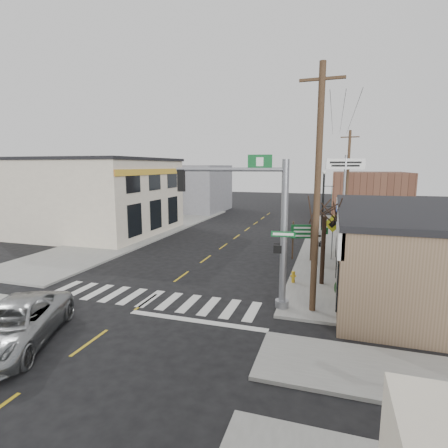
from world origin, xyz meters
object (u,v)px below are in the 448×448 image
(traffic_signal_pole, at_px, (266,218))
(bare_tree, at_px, (325,204))
(fire_hydrant, at_px, (293,276))
(dance_center_sign, at_px, (345,176))
(utility_pole_near, at_px, (317,189))
(utility_pole_far, at_px, (347,181))
(suv, at_px, (12,325))
(guide_sign, at_px, (302,235))
(lamp_post, at_px, (324,203))

(traffic_signal_pole, bearing_deg, bare_tree, 51.63)
(fire_hydrant, bearing_deg, dance_center_sign, 78.72)
(utility_pole_near, height_order, utility_pole_far, utility_pole_near)
(fire_hydrant, bearing_deg, utility_pole_far, 79.49)
(utility_pole_near, bearing_deg, utility_pole_far, 87.38)
(suv, bearing_deg, dance_center_sign, 42.01)
(dance_center_sign, relative_size, bare_tree, 1.31)
(guide_sign, distance_m, dance_center_sign, 9.86)
(suv, bearing_deg, utility_pole_far, 43.88)
(lamp_post, distance_m, dance_center_sign, 4.97)
(lamp_post, xyz_separation_m, utility_pole_far, (1.85, 7.03, 1.42))
(utility_pole_far, bearing_deg, lamp_post, -99.37)
(guide_sign, height_order, fire_hydrant, guide_sign)
(lamp_post, height_order, utility_pole_near, utility_pole_near)
(bare_tree, height_order, utility_pole_far, utility_pole_far)
(bare_tree, height_order, utility_pole_near, utility_pole_near)
(guide_sign, height_order, dance_center_sign, dance_center_sign)
(bare_tree, bearing_deg, fire_hydrant, -169.47)
(traffic_signal_pole, distance_m, guide_sign, 8.65)
(bare_tree, relative_size, utility_pole_far, 0.58)
(guide_sign, relative_size, bare_tree, 0.47)
(traffic_signal_pole, distance_m, bare_tree, 4.46)
(lamp_post, xyz_separation_m, bare_tree, (0.30, -8.96, 0.86))
(traffic_signal_pole, xyz_separation_m, dance_center_sign, (3.59, 17.05, 1.37))
(utility_pole_near, relative_size, utility_pole_far, 1.08)
(lamp_post, distance_m, bare_tree, 9.00)
(fire_hydrant, distance_m, bare_tree, 4.17)
(fire_hydrant, relative_size, dance_center_sign, 0.09)
(traffic_signal_pole, distance_m, dance_center_sign, 17.48)
(bare_tree, xyz_separation_m, utility_pole_near, (-0.26, -3.69, 0.97))
(dance_center_sign, xyz_separation_m, bare_tree, (-1.24, -13.27, -1.06))
(utility_pole_near, xyz_separation_m, utility_pole_far, (1.82, 19.68, -0.41))
(suv, distance_m, fire_hydrant, 12.86)
(bare_tree, relative_size, utility_pole_near, 0.53)
(suv, xyz_separation_m, utility_pole_far, (11.72, 25.73, 4.16))
(utility_pole_near, distance_m, utility_pole_far, 19.77)
(dance_center_sign, xyz_separation_m, utility_pole_near, (-1.50, -16.96, -0.10))
(suv, xyz_separation_m, lamp_post, (9.86, 18.69, 2.75))
(suv, relative_size, bare_tree, 1.03)
(suv, xyz_separation_m, traffic_signal_pole, (7.81, 5.96, 3.30))
(lamp_post, relative_size, dance_center_sign, 0.82)
(guide_sign, relative_size, fire_hydrant, 3.98)
(bare_tree, bearing_deg, lamp_post, 91.90)
(suv, bearing_deg, traffic_signal_pole, 15.72)
(suv, relative_size, guide_sign, 2.17)
(traffic_signal_pole, distance_m, lamp_post, 12.91)
(suv, xyz_separation_m, fire_hydrant, (8.70, 9.47, -0.29))
(fire_hydrant, xyz_separation_m, dance_center_sign, (2.70, 13.54, 4.96))
(guide_sign, height_order, utility_pole_far, utility_pole_far)
(traffic_signal_pole, height_order, utility_pole_far, utility_pole_far)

